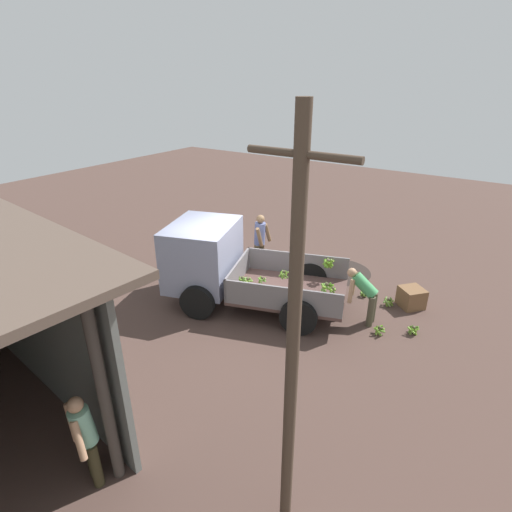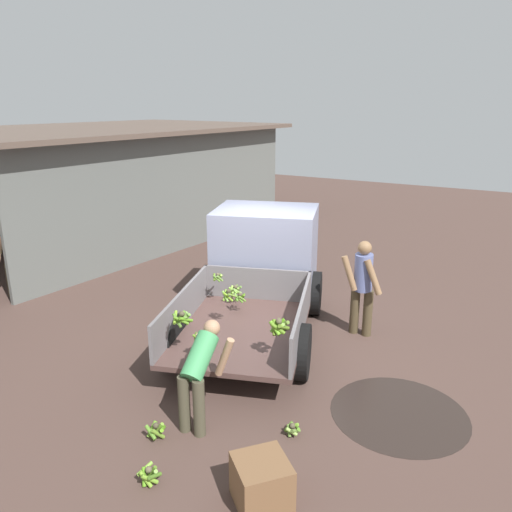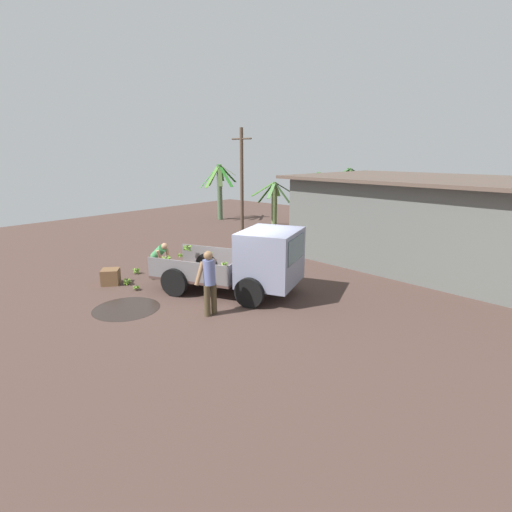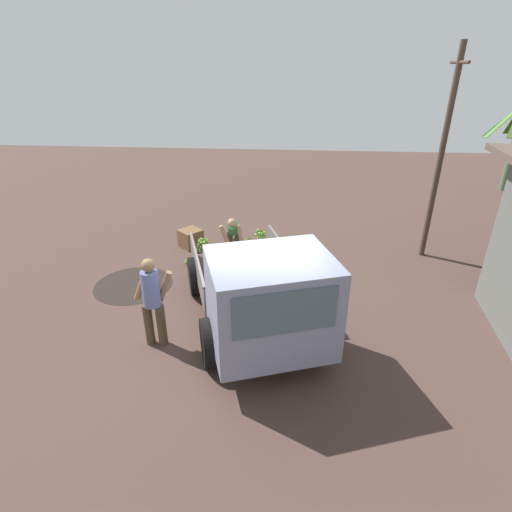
% 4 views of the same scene
% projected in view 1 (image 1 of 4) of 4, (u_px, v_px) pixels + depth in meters
% --- Properties ---
extents(ground, '(36.00, 36.00, 0.00)m').
position_uv_depth(ground, '(240.00, 299.00, 10.44)').
color(ground, '#4B3630').
extents(mud_patch_0, '(1.82, 1.82, 0.01)m').
position_uv_depth(mud_patch_0, '(340.00, 271.00, 11.90)').
color(mud_patch_0, black).
rests_on(mud_patch_0, ground).
extents(cargo_truck, '(4.77, 3.25, 2.01)m').
position_uv_depth(cargo_truck, '(217.00, 261.00, 10.06)').
color(cargo_truck, '#4F3833').
rests_on(cargo_truck, ground).
extents(utility_pole, '(1.07, 0.14, 5.17)m').
position_uv_depth(utility_pole, '(293.00, 352.00, 4.17)').
color(utility_pole, '#4A392D').
rests_on(utility_pole, ground).
extents(person_foreground_visitor, '(0.36, 0.75, 1.73)m').
position_uv_depth(person_foreground_visitor, '(260.00, 240.00, 11.62)').
color(person_foreground_visitor, '#493C27').
rests_on(person_foreground_visitor, ground).
extents(person_worker_loading, '(0.76, 0.62, 1.31)m').
position_uv_depth(person_worker_loading, '(364.00, 292.00, 9.19)').
color(person_worker_loading, '#484331').
rests_on(person_worker_loading, ground).
extents(person_bystander_near_shed, '(0.62, 0.45, 1.54)m').
position_uv_depth(person_bystander_near_shed, '(85.00, 436.00, 5.41)').
color(person_bystander_near_shed, '#36301D').
rests_on(person_bystander_near_shed, ground).
extents(banana_bunch_on_ground_0, '(0.28, 0.27, 0.23)m').
position_uv_depth(banana_bunch_on_ground_0, '(389.00, 301.00, 10.07)').
color(banana_bunch_on_ground_0, '#49422F').
rests_on(banana_bunch_on_ground_0, ground).
extents(banana_bunch_on_ground_1, '(0.27, 0.27, 0.22)m').
position_uv_depth(banana_bunch_on_ground_1, '(379.00, 330.00, 8.96)').
color(banana_bunch_on_ground_1, '#463F2E').
rests_on(banana_bunch_on_ground_1, ground).
extents(banana_bunch_on_ground_2, '(0.21, 0.21, 0.17)m').
position_uv_depth(banana_bunch_on_ground_2, '(364.00, 293.00, 10.51)').
color(banana_bunch_on_ground_2, '#4E4633').
rests_on(banana_bunch_on_ground_2, ground).
extents(banana_bunch_on_ground_3, '(0.26, 0.26, 0.21)m').
position_uv_depth(banana_bunch_on_ground_3, '(413.00, 330.00, 8.97)').
color(banana_bunch_on_ground_3, brown).
rests_on(banana_bunch_on_ground_3, ground).
extents(wooden_crate_0, '(0.76, 0.76, 0.50)m').
position_uv_depth(wooden_crate_0, '(411.00, 297.00, 10.01)').
color(wooden_crate_0, brown).
rests_on(wooden_crate_0, ground).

